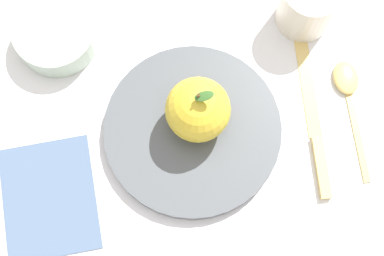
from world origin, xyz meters
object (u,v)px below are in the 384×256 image
at_px(apple, 197,110).
at_px(cup, 307,3).
at_px(dinner_plate, 192,130).
at_px(side_bowl, 54,34).
at_px(knife, 315,130).
at_px(spoon, 348,90).
at_px(linen_napkin, 49,199).

bearing_deg(apple, cup, 46.05).
xyz_separation_m(dinner_plate, cup, (0.15, 0.16, 0.03)).
height_order(side_bowl, knife, side_bowl).
relative_size(spoon, linen_napkin, 1.15).
height_order(apple, spoon, apple).
distance_m(side_bowl, linen_napkin, 0.22).
relative_size(side_bowl, cup, 1.42).
bearing_deg(apple, linen_napkin, -152.07).
bearing_deg(knife, spoon, 48.69).
distance_m(apple, spoon, 0.21).
height_order(dinner_plate, side_bowl, side_bowl).
distance_m(dinner_plate, linen_napkin, 0.20).
height_order(dinner_plate, cup, cup).
bearing_deg(apple, dinner_plate, -117.41).
distance_m(cup, knife, 0.17).
bearing_deg(side_bowl, dinner_plate, -35.33).
relative_size(knife, spoon, 1.31).
bearing_deg(side_bowl, knife, -20.47).
height_order(dinner_plate, linen_napkin, dinner_plate).
relative_size(knife, linen_napkin, 1.51).
xyz_separation_m(dinner_plate, linen_napkin, (-0.18, -0.09, -0.01)).
relative_size(dinner_plate, linen_napkin, 1.55).
bearing_deg(spoon, dinner_plate, -165.09).
height_order(dinner_plate, knife, dinner_plate).
xyz_separation_m(apple, side_bowl, (-0.19, 0.12, -0.03)).
distance_m(dinner_plate, apple, 0.05).
distance_m(spoon, linen_napkin, 0.42).
bearing_deg(dinner_plate, knife, 0.57).
bearing_deg(apple, spoon, 11.98).
relative_size(side_bowl, linen_napkin, 0.75).
height_order(knife, spoon, spoon).
relative_size(dinner_plate, spoon, 1.35).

